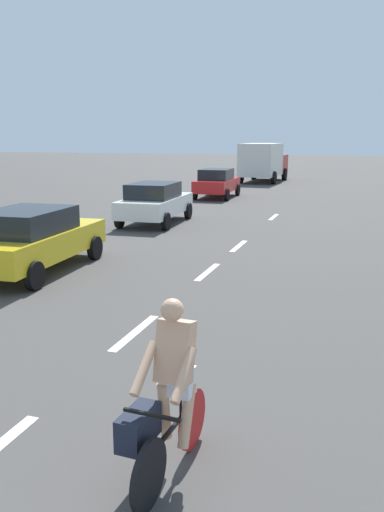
{
  "coord_description": "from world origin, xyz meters",
  "views": [
    {
      "loc": [
        3.62,
        -0.16,
        3.28
      ],
      "look_at": [
        0.59,
        9.17,
        1.1
      ],
      "focal_mm": 37.75,
      "sensor_mm": 36.0,
      "label": 1
    }
  ],
  "objects_px": {
    "cyclist": "(166,398)",
    "parked_car_white": "(155,202)",
    "parked_car_yellow": "(31,238)",
    "delivery_truck": "(263,161)",
    "parked_car_red": "(217,182)"
  },
  "relations": [
    {
      "from": "cyclist",
      "to": "parked_car_white",
      "type": "xyz_separation_m",
      "value": [
        -6.0,
        14.7,
        0.01
      ]
    },
    {
      "from": "parked_car_yellow",
      "to": "delivery_truck",
      "type": "xyz_separation_m",
      "value": [
        0.42,
        28.65,
        0.66
      ]
    },
    {
      "from": "cyclist",
      "to": "delivery_truck",
      "type": "relative_size",
      "value": 0.29
    },
    {
      "from": "parked_car_yellow",
      "to": "parked_car_white",
      "type": "relative_size",
      "value": 1.07
    },
    {
      "from": "parked_car_yellow",
      "to": "parked_car_red",
      "type": "relative_size",
      "value": 1.11
    },
    {
      "from": "cyclist",
      "to": "parked_car_white",
      "type": "relative_size",
      "value": 0.42
    },
    {
      "from": "cyclist",
      "to": "parked_car_yellow",
      "type": "relative_size",
      "value": 0.39
    },
    {
      "from": "delivery_truck",
      "to": "parked_car_red",
      "type": "bearing_deg",
      "value": -89.58
    },
    {
      "from": "cyclist",
      "to": "parked_car_red",
      "type": "relative_size",
      "value": 0.44
    },
    {
      "from": "parked_car_red",
      "to": "delivery_truck",
      "type": "xyz_separation_m",
      "value": [
        0.44,
        11.26,
        0.67
      ]
    },
    {
      "from": "cyclist",
      "to": "parked_car_red",
      "type": "distance_m",
      "value": 24.88
    },
    {
      "from": "parked_car_yellow",
      "to": "parked_car_red",
      "type": "bearing_deg",
      "value": 86.89
    },
    {
      "from": "parked_car_yellow",
      "to": "parked_car_white",
      "type": "xyz_separation_m",
      "value": [
        0.11,
        7.97,
        -0.0
      ]
    },
    {
      "from": "parked_car_red",
      "to": "parked_car_white",
      "type": "bearing_deg",
      "value": -90.78
    },
    {
      "from": "parked_car_white",
      "to": "delivery_truck",
      "type": "bearing_deg",
      "value": 86.6
    }
  ]
}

